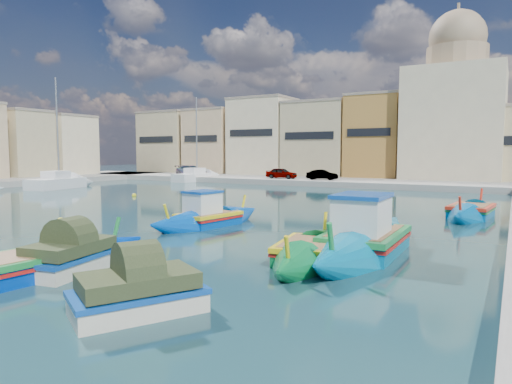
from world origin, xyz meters
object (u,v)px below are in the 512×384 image
Objects in this scene: luzzu_blue_south at (30,268)px; tender_near at (70,257)px; luzzu_blue_cabin at (208,219)px; luzzu_cyan_south at (309,253)px; luzzu_turquoise_cabin at (365,242)px; yacht_midnorth at (69,183)px; tender_far at (138,294)px; church_block at (455,108)px; luzzu_cyan_mid at (471,213)px; yacht_north at (205,177)px.

tender_near is at bearing 56.50° from luzzu_blue_south.
luzzu_blue_south is 2.71× the size of tender_near.
luzzu_blue_cabin is 1.04× the size of luzzu_cyan_south.
luzzu_turquoise_cabin is 0.89× the size of yacht_midnorth.
tender_near is (1.46, -9.02, 0.12)m from luzzu_blue_cabin.
tender_near is (0.59, 0.89, 0.19)m from luzzu_blue_south.
luzzu_turquoise_cabin is 3.17× the size of tender_far.
tender_far is at bearing -36.07° from yacht_midnorth.
church_block is 38.91m from luzzu_blue_cabin.
church_block is at bearing 37.11° from yacht_midnorth.
luzzu_blue_south is at bearing -117.12° from luzzu_cyan_mid.
luzzu_blue_south is at bearing 171.85° from tender_far.
luzzu_blue_south is 0.77× the size of yacht_north.
yacht_midnorth is (-33.21, 16.82, 0.22)m from luzzu_cyan_south.
luzzu_cyan_south reaches higher than tender_far.
yacht_north is at bearing 71.40° from yacht_midnorth.
luzzu_blue_cabin reaches higher than luzzu_cyan_south.
luzzu_cyan_south is at bearing -105.35° from luzzu_cyan_mid.
yacht_north reaches higher than luzzu_cyan_mid.
yacht_north is at bearing 124.30° from tender_far.
luzzu_cyan_mid is (4.12, -28.00, -8.15)m from church_block.
church_block is 29.45m from luzzu_cyan_mid.
luzzu_turquoise_cabin is at bearing -101.88° from luzzu_cyan_mid.
yacht_north is (-21.74, 38.27, 0.18)m from luzzu_blue_south.
luzzu_cyan_mid is 37.10m from yacht_midnorth.
luzzu_turquoise_cabin is at bearing -23.27° from yacht_midnorth.
luzzu_blue_cabin is 29.05m from yacht_midnorth.
luzzu_blue_cabin is at bearing 118.30° from tender_far.
luzzu_cyan_mid is at bearing 78.12° from luzzu_turquoise_cabin.
luzzu_turquoise_cabin reaches higher than tender_far.
luzzu_cyan_south is 2.34× the size of tender_near.
yacht_north is (-20.87, 28.36, 0.11)m from luzzu_blue_cabin.
luzzu_blue_cabin is at bearing -100.11° from church_block.
luzzu_turquoise_cabin reaches higher than luzzu_blue_cabin.
luzzu_blue_cabin is 14.36m from luzzu_cyan_mid.
church_block is at bearing 83.60° from tender_near.
tender_near is at bearing -59.14° from yacht_north.
luzzu_blue_south is 1.16× the size of luzzu_cyan_south.
yacht_north reaches higher than luzzu_cyan_south.
tender_near is at bearing -38.07° from yacht_midnorth.
church_block is 5.88× the size of tender_far.
luzzu_cyan_mid is 0.98× the size of luzzu_blue_south.
luzzu_cyan_mid is at bearing -4.86° from yacht_midnorth.
yacht_midnorth reaches higher than luzzu_cyan_south.
luzzu_cyan_south is at bearing 40.78° from tender_near.
yacht_north reaches higher than luzzu_blue_south.
luzzu_cyan_mid is 2.67× the size of tender_near.
yacht_north is (-27.92, 32.56, 0.20)m from luzzu_cyan_south.
luzzu_blue_south is 4.89m from tender_far.
tender_far is (-2.63, -8.38, 0.04)m from luzzu_turquoise_cabin.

